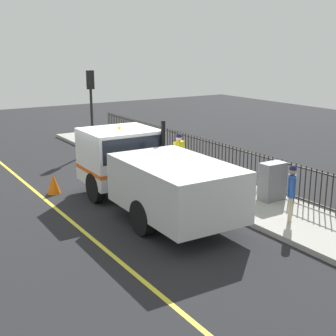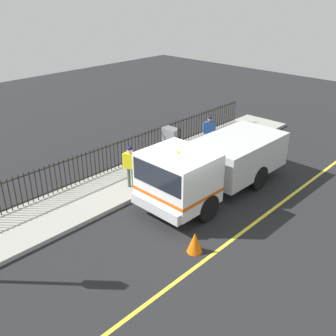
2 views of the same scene
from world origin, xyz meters
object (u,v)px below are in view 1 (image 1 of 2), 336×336
Objects in this scene: work_truck at (145,169)px; pedestrian_distant at (292,187)px; traffic_cone at (54,184)px; worker_standing at (179,151)px; traffic_light_near at (91,93)px; utility_cabinet at (272,181)px.

work_truck reaches higher than pedestrian_distant.
worker_standing is at bearing -16.86° from traffic_cone.
traffic_light_near is 3.02× the size of utility_cabinet.
traffic_light_near is (1.94, 8.33, 1.48)m from work_truck.
worker_standing is (2.41, 1.75, -0.08)m from work_truck.
worker_standing is 5.16m from pedestrian_distant.
worker_standing reaches higher than pedestrian_distant.
utility_cabinet is (1.65, -10.10, -1.99)m from traffic_light_near.
traffic_light_near reaches higher than traffic_cone.
pedestrian_distant is (0.24, -5.16, -0.05)m from worker_standing.
utility_cabinet is 7.26m from traffic_cone.
work_truck is 1.82× the size of traffic_light_near.
work_truck is 8.68m from traffic_light_near.
traffic_light_near is at bearing -112.89° from worker_standing.
worker_standing reaches higher than traffic_cone.
work_truck reaches higher than traffic_cone.
pedestrian_distant is 11.87m from traffic_light_near.
pedestrian_distant is 1.92m from utility_cabinet.
traffic_light_near is (-0.72, 11.74, 1.61)m from pedestrian_distant.
traffic_light_near reaches higher than pedestrian_distant.
utility_cabinet is at bearing -41.56° from traffic_cone.
traffic_cone is at bearing 122.26° from work_truck.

